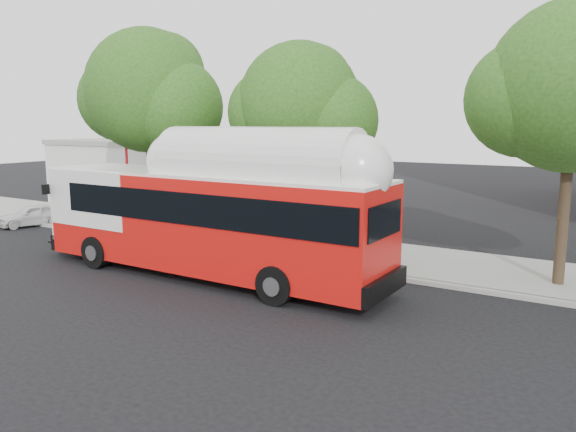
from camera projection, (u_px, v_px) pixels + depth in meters
name	position (u px, v px, depth m)	size (l,w,h in m)	color
ground	(232.00, 290.00, 18.23)	(120.00, 120.00, 0.00)	black
sidewalk	(325.00, 249.00, 23.68)	(60.00, 5.00, 0.15)	gray
curb_strip	(294.00, 262.00, 21.50)	(60.00, 0.30, 0.15)	gray
red_curb_segment	(231.00, 253.00, 23.04)	(10.00, 0.32, 0.16)	maroon
street_tree_left	(156.00, 96.00, 26.20)	(6.67, 5.80, 9.74)	#2D2116
street_tree_mid	(309.00, 109.00, 22.65)	(5.75, 5.00, 8.62)	#2D2116
low_commercial_bldg	(190.00, 172.00, 36.86)	(16.20, 10.20, 4.25)	silver
transit_bus	(209.00, 222.00, 19.43)	(14.27, 3.21, 4.20)	red
parked_car	(32.00, 215.00, 29.40)	(3.34, 1.35, 1.14)	silver
signal_pole	(128.00, 187.00, 26.54)	(0.13, 0.44, 4.60)	red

